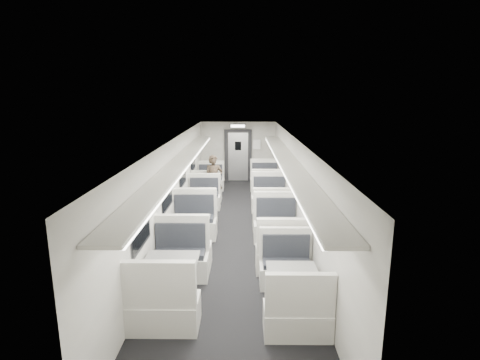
{
  "coord_description": "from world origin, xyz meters",
  "views": [
    {
      "loc": [
        0.2,
        -9.05,
        3.44
      ],
      "look_at": [
        0.12,
        0.62,
        1.24
      ],
      "focal_mm": 28.0,
      "sensor_mm": 36.0,
      "label": 1
    }
  ],
  "objects_px": {
    "booth_right_c": "(279,237)",
    "booth_left_d": "(173,278)",
    "booth_right_d": "(291,287)",
    "booth_right_b": "(271,206)",
    "passenger": "(214,180)",
    "vestibule_door": "(238,156)",
    "exit_sign": "(238,126)",
    "booth_left_a": "(209,185)",
    "booth_left_b": "(202,204)",
    "booth_right_a": "(266,185)",
    "booth_left_c": "(189,234)"
  },
  "relations": [
    {
      "from": "booth_right_b",
      "to": "booth_right_d",
      "type": "distance_m",
      "value": 4.48
    },
    {
      "from": "booth_left_d",
      "to": "exit_sign",
      "type": "xyz_separation_m",
      "value": [
        1.0,
        8.65,
        1.89
      ]
    },
    {
      "from": "vestibule_door",
      "to": "exit_sign",
      "type": "distance_m",
      "value": 1.33
    },
    {
      "from": "booth_left_a",
      "to": "booth_right_b",
      "type": "height_order",
      "value": "booth_right_b"
    },
    {
      "from": "booth_right_d",
      "to": "booth_right_b",
      "type": "bearing_deg",
      "value": 90.0
    },
    {
      "from": "booth_right_c",
      "to": "passenger",
      "type": "bearing_deg",
      "value": 113.97
    },
    {
      "from": "booth_right_d",
      "to": "exit_sign",
      "type": "bearing_deg",
      "value": 96.43
    },
    {
      "from": "booth_left_c",
      "to": "booth_left_d",
      "type": "bearing_deg",
      "value": -90.0
    },
    {
      "from": "booth_left_c",
      "to": "booth_right_c",
      "type": "xyz_separation_m",
      "value": [
        2.0,
        -0.16,
        -0.01
      ]
    },
    {
      "from": "booth_left_d",
      "to": "passenger",
      "type": "bearing_deg",
      "value": 87.36
    },
    {
      "from": "booth_left_b",
      "to": "booth_right_c",
      "type": "xyz_separation_m",
      "value": [
        2.0,
        -2.65,
        0.03
      ]
    },
    {
      "from": "booth_right_b",
      "to": "booth_right_c",
      "type": "height_order",
      "value": "booth_right_b"
    },
    {
      "from": "booth_left_a",
      "to": "passenger",
      "type": "relative_size",
      "value": 1.24
    },
    {
      "from": "booth_left_d",
      "to": "booth_right_d",
      "type": "distance_m",
      "value": 2.01
    },
    {
      "from": "booth_left_b",
      "to": "booth_right_b",
      "type": "bearing_deg",
      "value": -8.22
    },
    {
      "from": "booth_right_a",
      "to": "booth_left_a",
      "type": "bearing_deg",
      "value": 176.96
    },
    {
      "from": "booth_left_d",
      "to": "passenger",
      "type": "height_order",
      "value": "passenger"
    },
    {
      "from": "booth_left_a",
      "to": "booth_right_d",
      "type": "bearing_deg",
      "value": -74.35
    },
    {
      "from": "booth_right_b",
      "to": "booth_right_d",
      "type": "xyz_separation_m",
      "value": [
        0.0,
        -4.48,
        -0.04
      ]
    },
    {
      "from": "booth_right_b",
      "to": "passenger",
      "type": "distance_m",
      "value": 2.35
    },
    {
      "from": "booth_left_b",
      "to": "booth_left_c",
      "type": "height_order",
      "value": "booth_left_c"
    },
    {
      "from": "booth_left_c",
      "to": "exit_sign",
      "type": "height_order",
      "value": "exit_sign"
    },
    {
      "from": "booth_left_b",
      "to": "booth_right_c",
      "type": "bearing_deg",
      "value": -52.98
    },
    {
      "from": "booth_left_b",
      "to": "booth_right_d",
      "type": "xyz_separation_m",
      "value": [
        2.0,
        -4.77,
        -0.0
      ]
    },
    {
      "from": "vestibule_door",
      "to": "passenger",
      "type": "bearing_deg",
      "value": -102.37
    },
    {
      "from": "booth_left_b",
      "to": "booth_right_a",
      "type": "relative_size",
      "value": 0.94
    },
    {
      "from": "booth_right_a",
      "to": "exit_sign",
      "type": "bearing_deg",
      "value": 118.57
    },
    {
      "from": "booth_right_c",
      "to": "booth_left_d",
      "type": "bearing_deg",
      "value": -136.59
    },
    {
      "from": "booth_left_d",
      "to": "vestibule_door",
      "type": "distance_m",
      "value": 9.21
    },
    {
      "from": "booth_right_c",
      "to": "exit_sign",
      "type": "bearing_deg",
      "value": 98.42
    },
    {
      "from": "booth_left_c",
      "to": "booth_right_c",
      "type": "distance_m",
      "value": 2.01
    },
    {
      "from": "booth_right_b",
      "to": "passenger",
      "type": "relative_size",
      "value": 1.37
    },
    {
      "from": "passenger",
      "to": "booth_left_a",
      "type": "bearing_deg",
      "value": 96.98
    },
    {
      "from": "booth_left_d",
      "to": "booth_left_c",
      "type": "bearing_deg",
      "value": 90.0
    },
    {
      "from": "booth_right_d",
      "to": "booth_left_b",
      "type": "bearing_deg",
      "value": 112.76
    },
    {
      "from": "booth_right_c",
      "to": "vestibule_door",
      "type": "xyz_separation_m",
      "value": [
        -1.0,
        7.24,
        0.65
      ]
    },
    {
      "from": "booth_right_a",
      "to": "booth_right_d",
      "type": "distance_m",
      "value": 7.03
    },
    {
      "from": "booth_left_a",
      "to": "booth_right_b",
      "type": "relative_size",
      "value": 0.9
    },
    {
      "from": "booth_right_c",
      "to": "booth_right_d",
      "type": "xyz_separation_m",
      "value": [
        0.0,
        -2.12,
        -0.03
      ]
    },
    {
      "from": "passenger",
      "to": "vestibule_door",
      "type": "height_order",
      "value": "vestibule_door"
    },
    {
      "from": "booth_left_b",
      "to": "vestibule_door",
      "type": "xyz_separation_m",
      "value": [
        1.0,
        4.59,
        0.68
      ]
    },
    {
      "from": "booth_right_d",
      "to": "exit_sign",
      "type": "relative_size",
      "value": 3.2
    },
    {
      "from": "booth_left_b",
      "to": "booth_right_c",
      "type": "distance_m",
      "value": 3.32
    },
    {
      "from": "booth_right_b",
      "to": "exit_sign",
      "type": "distance_m",
      "value": 4.88
    },
    {
      "from": "exit_sign",
      "to": "booth_right_a",
      "type": "bearing_deg",
      "value": -61.43
    },
    {
      "from": "booth_left_d",
      "to": "booth_right_d",
      "type": "height_order",
      "value": "booth_left_d"
    },
    {
      "from": "booth_right_d",
      "to": "booth_right_a",
      "type": "bearing_deg",
      "value": 90.0
    },
    {
      "from": "booth_left_a",
      "to": "booth_right_d",
      "type": "height_order",
      "value": "booth_right_d"
    },
    {
      "from": "booth_right_c",
      "to": "vestibule_door",
      "type": "distance_m",
      "value": 7.34
    },
    {
      "from": "booth_left_b",
      "to": "passenger",
      "type": "relative_size",
      "value": 1.26
    }
  ]
}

